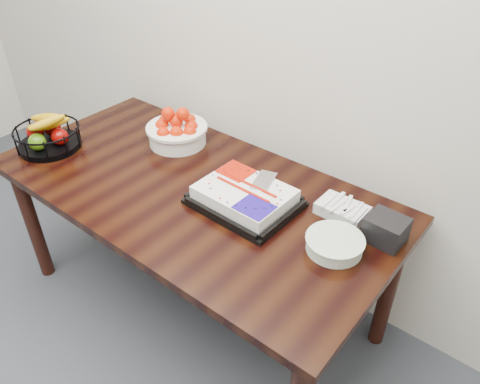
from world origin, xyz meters
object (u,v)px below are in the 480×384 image
Objects in this scene: tangerine_bowl at (177,128)px; fruit_basket at (48,135)px; plate_stack at (335,244)px; napkin_box at (386,230)px; table at (192,202)px; cake_tray at (245,197)px.

tangerine_bowl is 0.97× the size of fruit_basket.
napkin_box is (0.12, 0.16, 0.02)m from plate_stack.
tangerine_bowl reaches higher than napkin_box.
table is 0.83m from napkin_box.
cake_tray is 1.05m from fruit_basket.
tangerine_bowl is at bearing 178.21° from napkin_box.
napkin_box reaches higher than plate_stack.
napkin_box reaches higher than table.
cake_tray reaches higher than table.
tangerine_bowl is (-0.31, 0.23, 0.17)m from table.
tangerine_bowl reaches higher than table.
table is 5.82× the size of fruit_basket.
cake_tray is 2.99× the size of napkin_box.
fruit_basket is at bearing -165.84° from table.
tangerine_bowl is 0.62m from fruit_basket.
plate_stack reaches higher than table.
cake_tray is (0.26, 0.04, 0.13)m from table.
cake_tray is 0.56m from napkin_box.
table is 12.84× the size of napkin_box.
fruit_basket is at bearing -167.10° from cake_tray.
table is at bearing -36.82° from tangerine_bowl.
napkin_box is (1.56, 0.39, -0.02)m from fruit_basket.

